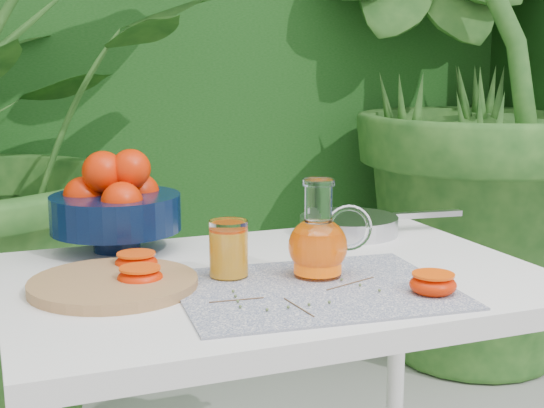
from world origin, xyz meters
name	(u,v)px	position (x,y,z in m)	size (l,w,h in m)	color
hedge_backdrop	(126,49)	(0.06, 2.06, 1.19)	(8.00, 1.65, 2.50)	#184E16
potted_plant_right	(453,76)	(1.15, 1.22, 1.09)	(2.18, 2.18, 2.18)	#1E4F1B
white_table	(276,314)	(-0.05, 0.04, 0.67)	(1.00, 0.70, 0.75)	white
placemat	(314,289)	(-0.02, -0.08, 0.75)	(0.47, 0.37, 0.00)	#0D1E4B
cutting_board	(114,284)	(-0.35, 0.05, 0.76)	(0.30, 0.30, 0.02)	#9A6745
fruit_bowl	(115,204)	(-0.29, 0.33, 0.85)	(0.28, 0.28, 0.22)	black
juice_pitcher	(319,243)	(0.02, -0.02, 0.82)	(0.17, 0.14, 0.18)	white
juice_tumbler	(229,250)	(-0.14, 0.04, 0.80)	(0.09, 0.09, 0.11)	white
saute_pan	(350,224)	(0.24, 0.29, 0.77)	(0.41, 0.25, 0.04)	#B8B7BC
orange_halves	(232,274)	(-0.15, 0.00, 0.77)	(0.56, 0.43, 0.04)	red
thyme_sprigs	(299,295)	(-0.07, -0.12, 0.76)	(0.32, 0.20, 0.01)	brown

